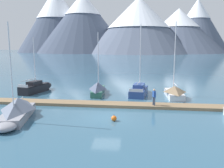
{
  "coord_description": "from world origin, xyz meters",
  "views": [
    {
      "loc": [
        2.14,
        -19.76,
        6.24
      ],
      "look_at": [
        0.0,
        6.0,
        2.0
      ],
      "focal_mm": 37.35,
      "sensor_mm": 36.0,
      "label": 1
    }
  ],
  "objects_px": {
    "sailboat_second_berth": "(17,110)",
    "sailboat_far_berth": "(174,91)",
    "person_on_dock": "(154,96)",
    "mooring_buoy_channel_marker": "(114,118)",
    "sailboat_mid_dock_starboard": "(139,90)",
    "sailboat_mid_dock_port": "(98,88)",
    "sailboat_nearest_berth": "(37,87)"
  },
  "relations": [
    {
      "from": "sailboat_nearest_berth",
      "to": "sailboat_far_berth",
      "type": "bearing_deg",
      "value": -5.89
    },
    {
      "from": "sailboat_mid_dock_port",
      "to": "mooring_buoy_channel_marker",
      "type": "height_order",
      "value": "sailboat_mid_dock_port"
    },
    {
      "from": "person_on_dock",
      "to": "mooring_buoy_channel_marker",
      "type": "distance_m",
      "value": 5.87
    },
    {
      "from": "sailboat_mid_dock_starboard",
      "to": "mooring_buoy_channel_marker",
      "type": "relative_size",
      "value": 16.43
    },
    {
      "from": "sailboat_nearest_berth",
      "to": "sailboat_mid_dock_port",
      "type": "bearing_deg",
      "value": -4.53
    },
    {
      "from": "sailboat_second_berth",
      "to": "sailboat_mid_dock_port",
      "type": "relative_size",
      "value": 1.02
    },
    {
      "from": "sailboat_mid_dock_starboard",
      "to": "person_on_dock",
      "type": "relative_size",
      "value": 5.31
    },
    {
      "from": "sailboat_mid_dock_starboard",
      "to": "sailboat_mid_dock_port",
      "type": "bearing_deg",
      "value": -178.73
    },
    {
      "from": "sailboat_nearest_berth",
      "to": "sailboat_mid_dock_starboard",
      "type": "xyz_separation_m",
      "value": [
        13.93,
        -0.56,
        -0.06
      ]
    },
    {
      "from": "sailboat_second_berth",
      "to": "person_on_dock",
      "type": "relative_size",
      "value": 4.8
    },
    {
      "from": "sailboat_nearest_berth",
      "to": "sailboat_far_berth",
      "type": "distance_m",
      "value": 18.21
    },
    {
      "from": "mooring_buoy_channel_marker",
      "to": "sailboat_mid_dock_starboard",
      "type": "bearing_deg",
      "value": 77.5
    },
    {
      "from": "sailboat_mid_dock_port",
      "to": "sailboat_mid_dock_starboard",
      "type": "height_order",
      "value": "sailboat_mid_dock_starboard"
    },
    {
      "from": "sailboat_mid_dock_port",
      "to": "sailboat_far_berth",
      "type": "distance_m",
      "value": 9.63
    },
    {
      "from": "person_on_dock",
      "to": "sailboat_nearest_berth",
      "type": "bearing_deg",
      "value": 154.5
    },
    {
      "from": "sailboat_second_berth",
      "to": "sailboat_mid_dock_starboard",
      "type": "bearing_deg",
      "value": 45.87
    },
    {
      "from": "sailboat_nearest_berth",
      "to": "sailboat_far_berth",
      "type": "height_order",
      "value": "sailboat_far_berth"
    },
    {
      "from": "sailboat_second_berth",
      "to": "person_on_dock",
      "type": "height_order",
      "value": "sailboat_second_berth"
    },
    {
      "from": "sailboat_far_berth",
      "to": "sailboat_mid_dock_port",
      "type": "bearing_deg",
      "value": 172.89
    },
    {
      "from": "sailboat_mid_dock_starboard",
      "to": "person_on_dock",
      "type": "bearing_deg",
      "value": -79.38
    },
    {
      "from": "sailboat_second_berth",
      "to": "mooring_buoy_channel_marker",
      "type": "xyz_separation_m",
      "value": [
        8.39,
        0.08,
        -0.58
      ]
    },
    {
      "from": "sailboat_far_berth",
      "to": "sailboat_second_berth",
      "type": "bearing_deg",
      "value": -146.69
    },
    {
      "from": "sailboat_mid_dock_port",
      "to": "mooring_buoy_channel_marker",
      "type": "bearing_deg",
      "value": -75.16
    },
    {
      "from": "sailboat_nearest_berth",
      "to": "sailboat_far_berth",
      "type": "relative_size",
      "value": 0.81
    },
    {
      "from": "sailboat_second_berth",
      "to": "sailboat_far_berth",
      "type": "xyz_separation_m",
      "value": [
        15.04,
        9.88,
        -0.1
      ]
    },
    {
      "from": "person_on_dock",
      "to": "mooring_buoy_channel_marker",
      "type": "height_order",
      "value": "person_on_dock"
    },
    {
      "from": "sailboat_far_berth",
      "to": "mooring_buoy_channel_marker",
      "type": "height_order",
      "value": "sailboat_far_berth"
    },
    {
      "from": "sailboat_second_berth",
      "to": "sailboat_far_berth",
      "type": "height_order",
      "value": "sailboat_far_berth"
    },
    {
      "from": "person_on_dock",
      "to": "mooring_buoy_channel_marker",
      "type": "bearing_deg",
      "value": -130.02
    },
    {
      "from": "sailboat_second_berth",
      "to": "mooring_buoy_channel_marker",
      "type": "height_order",
      "value": "sailboat_second_berth"
    },
    {
      "from": "sailboat_second_berth",
      "to": "person_on_dock",
      "type": "distance_m",
      "value": 12.93
    },
    {
      "from": "person_on_dock",
      "to": "mooring_buoy_channel_marker",
      "type": "relative_size",
      "value": 3.09
    }
  ]
}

